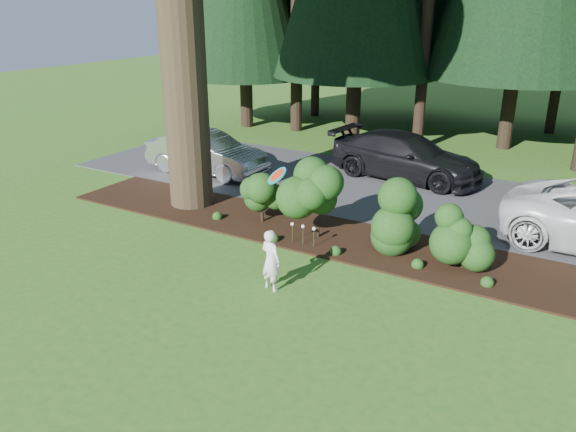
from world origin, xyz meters
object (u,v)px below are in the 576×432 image
object	(u,v)px
car_silver_wagon	(206,153)
child	(271,260)
car_dark_suv	(406,156)
frisbee	(277,176)

from	to	relation	value
car_silver_wagon	child	size ratio (longest dim) A/B	3.28
car_dark_suv	frisbee	xyz separation A→B (m)	(0.22, -8.59, 1.61)
car_silver_wagon	child	bearing A→B (deg)	-133.69
child	frisbee	xyz separation A→B (m)	(-0.02, 0.31, 1.73)
child	frisbee	world-z (taller)	frisbee
car_silver_wagon	car_dark_suv	world-z (taller)	car_dark_suv
car_silver_wagon	child	world-z (taller)	car_silver_wagon
car_dark_suv	child	size ratio (longest dim) A/B	3.90
car_dark_suv	car_silver_wagon	bearing A→B (deg)	121.96
car_silver_wagon	child	distance (m)	8.73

